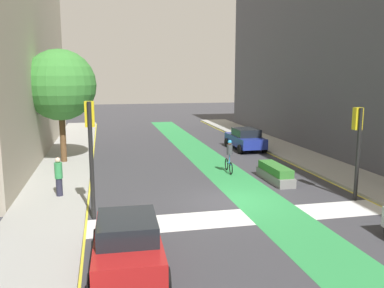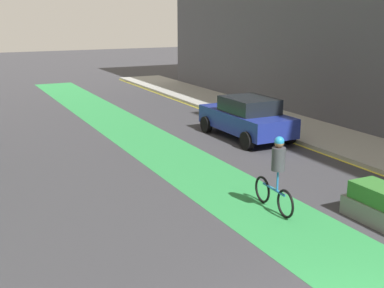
{
  "view_description": "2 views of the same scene",
  "coord_description": "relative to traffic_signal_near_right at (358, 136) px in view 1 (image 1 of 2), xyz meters",
  "views": [
    {
      "loc": [
        -5.2,
        -16.15,
        5.42
      ],
      "look_at": [
        -0.2,
        6.57,
        1.42
      ],
      "focal_mm": 37.96,
      "sensor_mm": 36.0,
      "label": 1
    },
    {
      "loc": [
        -5.2,
        -4.2,
        4.61
      ],
      "look_at": [
        0.54,
        7.4,
        1.22
      ],
      "focal_mm": 46.98,
      "sensor_mm": 36.0,
      "label": 2
    }
  ],
  "objects": [
    {
      "name": "street_tree_near",
      "position": [
        -13.05,
        10.26,
        1.95
      ],
      "size": [
        4.24,
        4.24,
        6.77
      ],
      "color": "brown",
      "rests_on": "sidewalk_left"
    },
    {
      "name": "curb_stripe_left",
      "position": [
        -11.41,
        0.93,
        -2.83
      ],
      "size": [
        0.16,
        60.0,
        0.01
      ],
      "primitive_type": "cube",
      "color": "yellow",
      "rests_on": "ground_plane"
    },
    {
      "name": "crosswalk_band",
      "position": [
        -5.41,
        -1.07,
        -2.83
      ],
      "size": [
        12.0,
        1.8,
        0.01
      ],
      "primitive_type": "cube",
      "color": "silver",
      "rests_on": "ground_plane"
    },
    {
      "name": "pedestrian_sidewalk_left_a",
      "position": [
        -12.6,
        2.85,
        -1.81
      ],
      "size": [
        0.34,
        0.34,
        1.72
      ],
      "color": "#262638",
      "rests_on": "sidewalk_left"
    },
    {
      "name": "traffic_signal_near_left",
      "position": [
        -11.1,
        0.11,
        0.28
      ],
      "size": [
        0.35,
        0.52,
        4.45
      ],
      "color": "black",
      "rests_on": "ground_plane"
    },
    {
      "name": "cyclist_in_lane",
      "position": [
        -3.83,
        5.93,
        -1.87
      ],
      "size": [
        0.32,
        1.73,
        1.86
      ],
      "color": "black",
      "rests_on": "ground_plane"
    },
    {
      "name": "car_red_left_near",
      "position": [
        -10.07,
        -4.38,
        -2.03
      ],
      "size": [
        2.14,
        4.26,
        1.57
      ],
      "color": "#A51919",
      "rests_on": "ground_plane"
    },
    {
      "name": "bike_lane_paint",
      "position": [
        -4.09,
        0.93,
        -2.83
      ],
      "size": [
        2.4,
        60.0,
        0.01
      ],
      "primitive_type": "cube",
      "color": "#2D8C47",
      "rests_on": "ground_plane"
    },
    {
      "name": "ground_plane",
      "position": [
        -5.41,
        0.93,
        -2.84
      ],
      "size": [
        120.0,
        120.0,
        0.0
      ],
      "primitive_type": "plane",
      "color": "#38383D"
    },
    {
      "name": "car_blue_right_far",
      "position": [
        -0.56,
        12.39,
        -2.03
      ],
      "size": [
        2.06,
        4.22,
        1.57
      ],
      "color": "navy",
      "rests_on": "ground_plane"
    },
    {
      "name": "curb_stripe_right",
      "position": [
        0.59,
        0.93,
        -2.83
      ],
      "size": [
        0.16,
        60.0,
        0.01
      ],
      "primitive_type": "cube",
      "color": "yellow",
      "rests_on": "ground_plane"
    },
    {
      "name": "sidewalk_right",
      "position": [
        2.09,
        0.93,
        -2.76
      ],
      "size": [
        3.0,
        60.0,
        0.15
      ],
      "primitive_type": "cube",
      "color": "#9E9E99",
      "rests_on": "ground_plane"
    },
    {
      "name": "sidewalk_left",
      "position": [
        -12.91,
        0.93,
        -2.76
      ],
      "size": [
        3.0,
        60.0,
        0.15
      ],
      "primitive_type": "cube",
      "color": "#9E9E99",
      "rests_on": "ground_plane"
    },
    {
      "name": "traffic_signal_near_right",
      "position": [
        0.0,
        0.0,
        0.0
      ],
      "size": [
        0.35,
        0.52,
        4.03
      ],
      "color": "black",
      "rests_on": "ground_plane"
    },
    {
      "name": "median_planter",
      "position": [
        -2.09,
        3.63,
        -2.43
      ],
      "size": [
        0.85,
        3.07,
        0.85
      ],
      "color": "slate",
      "rests_on": "ground_plane"
    }
  ]
}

